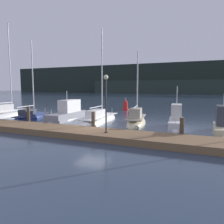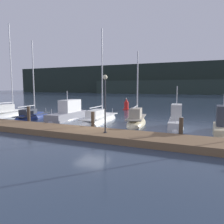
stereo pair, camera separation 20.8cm
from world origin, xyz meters
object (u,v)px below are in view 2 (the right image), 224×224
Objects in this scene: motorboat_berth_6 at (176,125)px; channel_buoy at (126,105)px; motorboat_berth_3 at (68,116)px; motorboat_berth_7 at (223,128)px; sailboat_berth_4 at (100,121)px; sailboat_berth_5 at (136,122)px; sailboat_berth_2 at (32,118)px; dock_lamppost at (105,94)px; sailboat_berth_1 at (9,115)px.

motorboat_berth_6 reaches higher than channel_buoy.
motorboat_berth_3 is 15.33m from motorboat_berth_7.
sailboat_berth_4 is 1.33× the size of sailboat_berth_5.
motorboat_berth_7 is (15.30, -1.02, 0.01)m from motorboat_berth_3.
sailboat_berth_2 is 19.43m from motorboat_berth_7.
dock_lamppost is (11.98, -5.48, 2.98)m from sailboat_berth_2.
motorboat_berth_7 is (3.59, -0.55, 0.08)m from motorboat_berth_6.
motorboat_berth_6 is at bearing 57.70° from dock_lamppost.
sailboat_berth_5 reaches higher than motorboat_berth_7.
sailboat_berth_2 is 2.04× the size of motorboat_berth_6.
dock_lamppost is at bearing -73.58° from channel_buoy.
sailboat_berth_4 is 2.62× the size of dock_lamppost.
sailboat_berth_2 is at bearing -173.19° from sailboat_berth_4.
sailboat_berth_1 is at bearing -176.07° from sailboat_berth_4.
sailboat_berth_5 is at bearing 4.11° from sailboat_berth_1.
sailboat_berth_4 is 2.20× the size of motorboat_berth_7.
motorboat_berth_6 is (11.71, -0.47, -0.06)m from motorboat_berth_3.
motorboat_berth_7 is at bearing -46.16° from channel_buoy.
sailboat_berth_4 reaches higher than sailboat_berth_5.
dock_lamppost is (-0.04, -6.77, 2.93)m from sailboat_berth_5.
dock_lamppost reaches higher than channel_buoy.
dock_lamppost is at bearing -122.30° from motorboat_berth_6.
channel_buoy is at bearing 133.84° from motorboat_berth_7.
sailboat_berth_4 is at bearing -175.31° from sailboat_berth_5.
sailboat_berth_1 is 2.55× the size of motorboat_berth_7.
motorboat_berth_6 reaches higher than motorboat_berth_3.
sailboat_berth_1 is 19.72m from motorboat_berth_6.
dock_lamppost is at bearing -24.59° from sailboat_berth_2.
sailboat_berth_1 is 3.04× the size of dock_lamppost.
sailboat_berth_2 is at bearing -179.79° from motorboat_berth_7.
sailboat_berth_2 is at bearing -2.21° from sailboat_berth_1.
motorboat_berth_3 is 1.41× the size of motorboat_berth_6.
motorboat_berth_3 is 1.66× the size of dock_lamppost.
sailboat_berth_5 reaches higher than channel_buoy.
sailboat_berth_4 reaches higher than channel_buoy.
motorboat_berth_7 is 9.67m from dock_lamppost.
sailboat_berth_2 is at bearing -173.87° from sailboat_berth_5.
sailboat_berth_5 is 3.88m from motorboat_berth_6.
channel_buoy is at bearing 106.42° from dock_lamppost.
sailboat_berth_2 is 15.12m from channel_buoy.
sailboat_berth_2 is 15.85m from motorboat_berth_6.
motorboat_berth_7 is 2.49× the size of channel_buoy.
sailboat_berth_1 is at bearing 179.81° from motorboat_berth_7.
sailboat_berth_5 reaches higher than motorboat_berth_6.
sailboat_berth_4 is (4.05, -0.11, -0.28)m from motorboat_berth_3.
dock_lamppost is at bearing -90.33° from sailboat_berth_5.
sailboat_berth_2 is 12.09m from sailboat_berth_5.
sailboat_berth_2 is 13.51m from dock_lamppost.
motorboat_berth_6 is (7.66, -0.36, 0.22)m from sailboat_berth_4.
motorboat_berth_3 is 7.90m from sailboat_berth_5.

